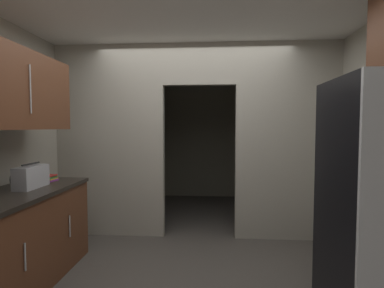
% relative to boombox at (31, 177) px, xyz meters
% --- Properties ---
extents(kitchen_overhead_slab, '(4.13, 6.65, 0.06)m').
position_rel_boombox_xyz_m(kitchen_overhead_slab, '(1.50, 0.29, 1.60)').
color(kitchen_overhead_slab, silver).
extents(kitchen_partition, '(3.73, 0.12, 2.56)m').
position_rel_boombox_xyz_m(kitchen_partition, '(1.49, 1.21, 0.36)').
color(kitchen_partition, '#ADA899').
rests_on(kitchen_partition, ground).
extents(adjoining_room_shell, '(3.73, 2.44, 2.56)m').
position_rel_boombox_xyz_m(adjoining_room_shell, '(1.50, 2.93, 0.29)').
color(adjoining_room_shell, gray).
rests_on(adjoining_room_shell, ground).
extents(lower_cabinet_run, '(0.67, 1.63, 0.88)m').
position_rel_boombox_xyz_m(lower_cabinet_run, '(-0.03, -0.21, -0.55)').
color(lower_cabinet_run, brown).
rests_on(lower_cabinet_run, ground).
extents(upper_cabinet_counterside, '(0.36, 1.47, 0.71)m').
position_rel_boombox_xyz_m(upper_cabinet_counterside, '(-0.03, -0.21, 0.81)').
color(upper_cabinet_counterside, brown).
extents(boombox, '(0.16, 0.38, 0.24)m').
position_rel_boombox_xyz_m(boombox, '(0.00, 0.00, 0.00)').
color(boombox, '#B2B2B7').
rests_on(boombox, lower_cabinet_run).
extents(book_stack, '(0.15, 0.17, 0.07)m').
position_rel_boombox_xyz_m(book_stack, '(-0.03, 0.36, -0.07)').
color(book_stack, '#8C3893').
rests_on(book_stack, lower_cabinet_run).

